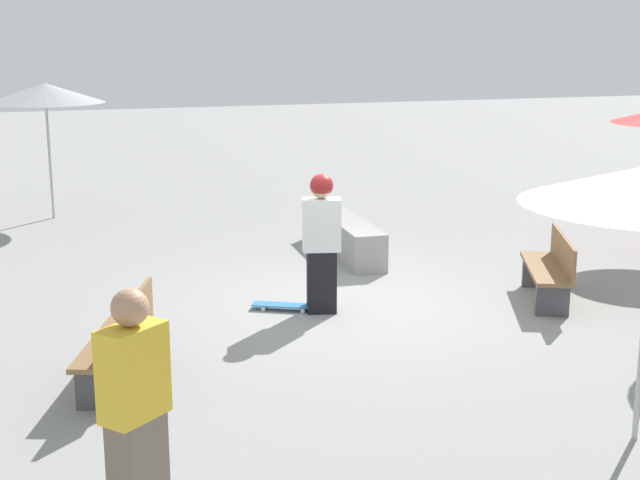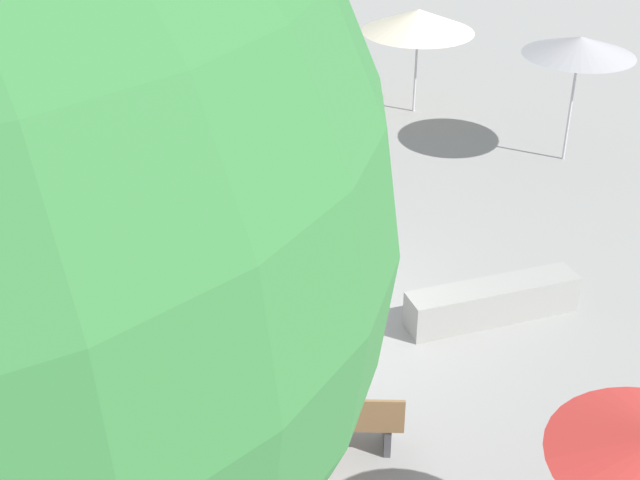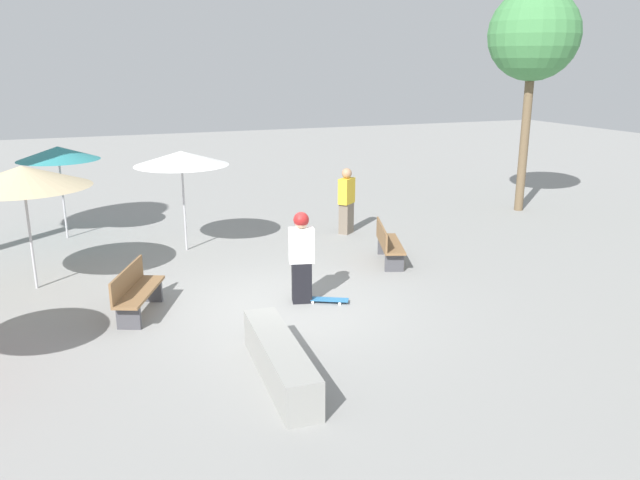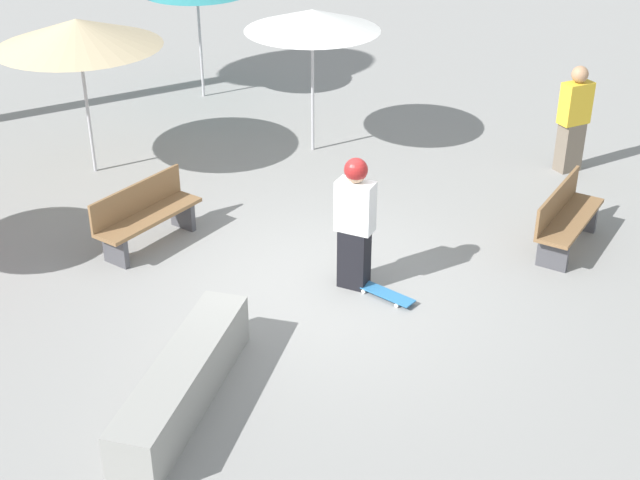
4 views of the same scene
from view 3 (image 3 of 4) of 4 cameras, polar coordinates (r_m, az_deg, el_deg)
name	(u,v)px [view 3 (image 3 of 4)]	position (r m, az deg, el deg)	size (l,w,h in m)	color
ground_plane	(282,305)	(11.43, -3.49, -6.00)	(60.00, 60.00, 0.00)	gray
skater_main	(301,254)	(11.28, -1.70, -1.31)	(0.35, 0.50, 1.70)	black
skateboard	(327,300)	(11.52, 0.62, -5.47)	(0.55, 0.80, 0.07)	teal
concrete_ledge	(280,360)	(8.82, -3.71, -10.91)	(2.56, 0.63, 0.56)	gray
bench_near	(388,244)	(13.76, 6.22, -0.36)	(1.65, 0.95, 0.85)	#47474C
bench_far	(136,292)	(11.33, -16.45, -4.54)	(1.64, 1.04, 0.85)	#47474C
shade_umbrella_white	(181,158)	(14.61, -12.57, 7.30)	(2.15, 2.15, 2.34)	#B7B7BC
shade_umbrella_tan	(22,177)	(12.94, -25.56, 5.24)	(2.48, 2.48, 2.42)	#B7B7BC
shade_umbrella_teal	(58,153)	(16.61, -22.84, 7.31)	(1.96, 1.96, 2.30)	#B7B7BC
palm_tree_center_left	(534,36)	(19.23, 18.95, 17.20)	(2.54, 2.54, 6.29)	brown
bystander_watching	(346,201)	(16.00, 2.44, 3.57)	(0.49, 0.52, 1.70)	#726656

